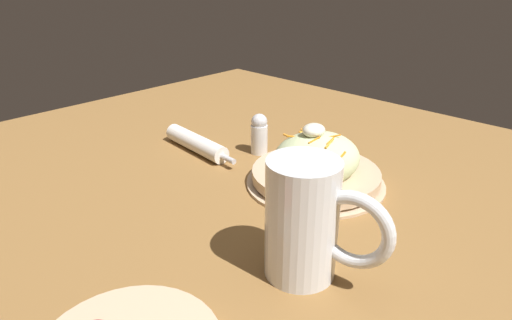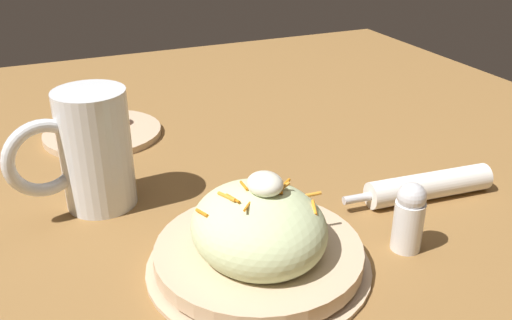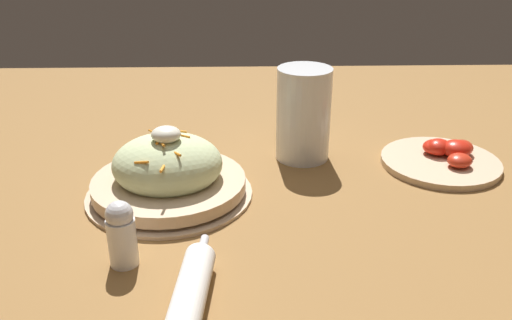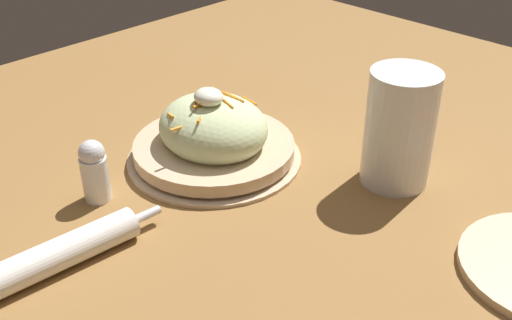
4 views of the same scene
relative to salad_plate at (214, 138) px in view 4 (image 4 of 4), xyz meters
name	(u,v)px [view 4 (image 4 of 4)]	position (x,y,z in m)	size (l,w,h in m)	color
ground_plane	(310,225)	(-0.19, 0.02, -0.03)	(1.43, 1.43, 0.00)	olive
salad_plate	(214,138)	(0.00, 0.00, 0.00)	(0.24, 0.24, 0.11)	#D1B28E
beer_mug	(400,133)	(-0.20, -0.13, 0.03)	(0.09, 0.15, 0.15)	white
napkin_roll	(63,252)	(-0.05, 0.26, -0.02)	(0.05, 0.21, 0.03)	white
salt_shaker	(94,170)	(0.03, 0.16, 0.01)	(0.03, 0.03, 0.08)	white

